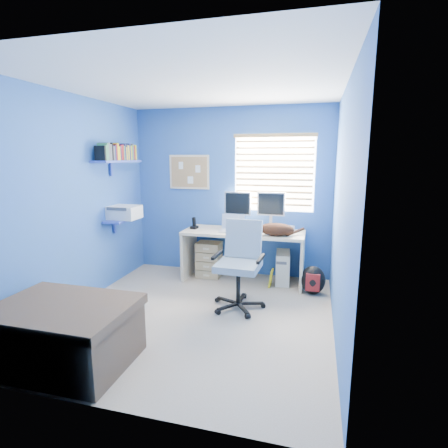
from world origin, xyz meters
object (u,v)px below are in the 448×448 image
(laptop, at_px, (232,224))
(cat, at_px, (276,229))
(tower_pc, at_px, (283,267))
(office_chair, at_px, (239,276))
(desk, at_px, (243,256))

(laptop, bearing_deg, cat, -11.86)
(cat, distance_m, tower_pc, 0.65)
(cat, relative_size, office_chair, 0.46)
(desk, relative_size, laptop, 5.18)
(laptop, bearing_deg, tower_pc, 7.76)
(desk, distance_m, office_chair, 0.89)
(desk, xyz_separation_m, office_chair, (0.14, -0.88, 0.02))
(desk, height_order, laptop, laptop)
(cat, bearing_deg, tower_pc, 50.44)
(tower_pc, relative_size, office_chair, 0.43)
(desk, bearing_deg, tower_pc, 7.07)
(cat, bearing_deg, office_chair, -136.25)
(desk, xyz_separation_m, laptop, (-0.16, -0.07, 0.48))
(desk, distance_m, cat, 0.68)
(desk, bearing_deg, office_chair, -81.24)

